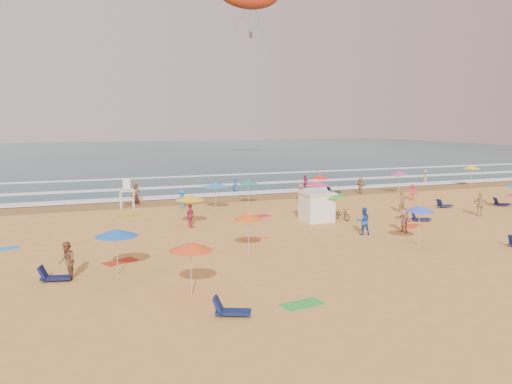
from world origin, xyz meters
name	(u,v)px	position (x,y,z in m)	size (l,w,h in m)	color
ground	(309,223)	(0.00, 0.00, 0.00)	(220.00, 220.00, 0.00)	gold
ocean	(144,153)	(0.00, 84.00, 0.00)	(220.00, 140.00, 0.18)	#0C4756
wet_sand	(250,198)	(0.00, 12.50, 0.01)	(220.00, 220.00, 0.00)	olive
surf_foam	(223,186)	(0.00, 21.32, 0.10)	(200.00, 18.70, 0.05)	white
cabana	(317,207)	(0.74, 0.38, 1.00)	(2.00, 2.00, 2.00)	white
cabana_roof	(317,193)	(0.74, 0.38, 2.06)	(2.20, 2.20, 0.12)	silver
bicycle	(341,214)	(2.64, 0.08, 0.43)	(0.57, 1.64, 0.86)	black
lifeguard_stand	(127,196)	(-11.59, 10.30, 1.05)	(1.20, 1.20, 2.10)	white
beach_umbrellas	(335,190)	(2.63, 1.02, 2.11)	(60.37, 25.18, 0.67)	#129372
loungers	(412,225)	(5.86, -3.87, 0.17)	(36.60, 27.45, 0.34)	#0D1345
towels	(298,232)	(-2.10, -2.55, 0.01)	(46.00, 23.08, 0.03)	#B52D16
beachgoers	(297,201)	(1.11, 4.57, 0.79)	(52.08, 26.76, 2.06)	#CE3360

